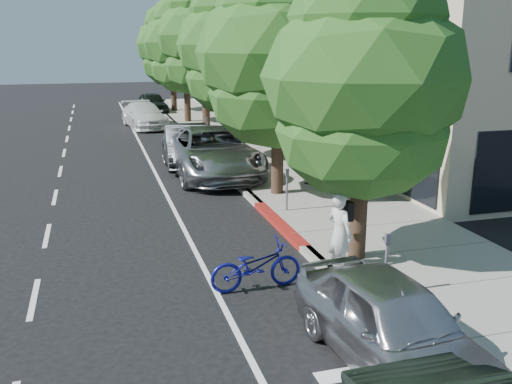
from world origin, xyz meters
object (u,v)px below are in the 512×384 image
object	(u,v)px
street_tree_1	(278,56)
cyclist	(340,233)
silver_suv	(212,152)
dark_suv_far	(152,103)
street_tree_0	(365,81)
street_tree_2	(233,47)
dark_sedan	(187,145)
near_car_a	(392,323)
street_tree_4	(186,44)
white_pickup	(144,115)
street_tree_3	(204,38)
pedestrian	(310,162)
bicycle	(256,266)
street_tree_5	(172,45)

from	to	relation	value
street_tree_1	cyclist	bearing A→B (deg)	-95.76
silver_suv	dark_suv_far	size ratio (longest dim) A/B	1.54
street_tree_0	dark_suv_far	bearing A→B (deg)	92.97
street_tree_2	dark_sedan	bearing A→B (deg)	-179.22
cyclist	near_car_a	world-z (taller)	cyclist
silver_suv	street_tree_4	bearing A→B (deg)	83.00
street_tree_2	white_pickup	world-z (taller)	street_tree_2
street_tree_3	dark_suv_far	bearing A→B (deg)	97.39
white_pickup	pedestrian	world-z (taller)	pedestrian
street_tree_0	white_pickup	size ratio (longest dim) A/B	1.38
dark_suv_far	street_tree_1	bearing A→B (deg)	-91.35
street_tree_2	silver_suv	xyz separation A→B (m)	(-1.43, -2.32, -3.85)
street_tree_3	pedestrian	size ratio (longest dim) A/B	5.43
bicycle	silver_suv	bearing A→B (deg)	-9.75
street_tree_1	silver_suv	bearing A→B (deg)	111.20
street_tree_1	dark_suv_far	bearing A→B (deg)	93.71
cyclist	near_car_a	size ratio (longest dim) A/B	0.43
dark_sedan	street_tree_1	bearing A→B (deg)	-66.43
dark_sedan	near_car_a	distance (m)	16.13
street_tree_4	silver_suv	size ratio (longest dim) A/B	1.21
near_car_a	street_tree_0	bearing A→B (deg)	66.23
street_tree_0	street_tree_5	distance (m)	30.00
street_tree_5	silver_suv	xyz separation A→B (m)	(-1.43, -20.32, -3.79)
street_tree_4	cyclist	distance (m)	24.76
silver_suv	near_car_a	world-z (taller)	silver_suv
near_car_a	white_pickup	bearing A→B (deg)	87.74
white_pickup	near_car_a	size ratio (longest dim) A/B	1.16
street_tree_2	cyclist	bearing A→B (deg)	-92.99
white_pickup	street_tree_5	bearing A→B (deg)	60.76
street_tree_2	street_tree_5	world-z (taller)	street_tree_5
cyclist	bicycle	distance (m)	2.08
street_tree_1	bicycle	xyz separation A→B (m)	(-2.66, -6.77, -4.06)
street_tree_1	near_car_a	distance (m)	10.94
street_tree_4	bicycle	bearing A→B (deg)	-96.13
dark_sedan	pedestrian	xyz separation A→B (m)	(3.53, -5.09, 0.10)
street_tree_2	dark_suv_far	distance (m)	18.51
street_tree_4	street_tree_5	xyz separation A→B (m)	(-0.00, 6.00, -0.10)
street_tree_0	white_pickup	xyz separation A→B (m)	(-2.75, 23.00, -3.46)
bicycle	dark_suv_far	bearing A→B (deg)	-5.08
street_tree_5	near_car_a	xyz separation A→B (m)	(-1.40, -34.14, -3.97)
cyclist	white_pickup	distance (m)	23.54
street_tree_3	street_tree_4	size ratio (longest dim) A/B	1.05
street_tree_1	street_tree_3	distance (m)	12.01
dark_sedan	pedestrian	bearing A→B (deg)	-50.38
street_tree_0	street_tree_4	bearing A→B (deg)	90.00
street_tree_2	white_pickup	distance (m)	12.03
street_tree_3	pedestrian	bearing A→B (deg)	-82.26
street_tree_1	street_tree_2	xyz separation A→B (m)	(0.00, 6.00, 0.18)
dark_sedan	near_car_a	xyz separation A→B (m)	(0.62, -16.12, -0.08)
white_pickup	street_tree_4	bearing A→B (deg)	12.19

